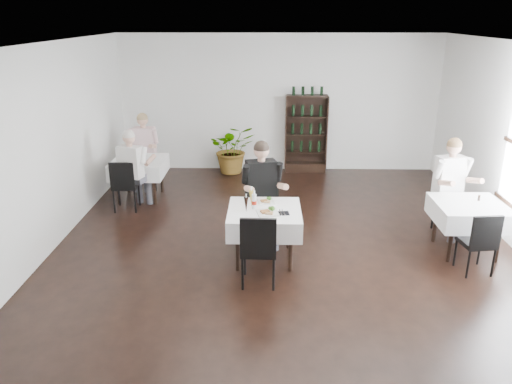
% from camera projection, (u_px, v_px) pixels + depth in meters
% --- Properties ---
extents(room_shell, '(9.00, 9.00, 9.00)m').
position_uv_depth(room_shell, '(287.00, 160.00, 6.79)').
color(room_shell, black).
rests_on(room_shell, ground).
extents(wine_shelf, '(0.90, 0.28, 1.75)m').
position_uv_depth(wine_shelf, '(306.00, 135.00, 11.06)').
color(wine_shelf, black).
rests_on(wine_shelf, ground).
extents(main_table, '(1.03, 1.03, 0.77)m').
position_uv_depth(main_table, '(264.00, 219.00, 7.10)').
color(main_table, black).
rests_on(main_table, ground).
extents(left_table, '(0.98, 0.98, 0.77)m').
position_uv_depth(left_table, '(139.00, 167.00, 9.50)').
color(left_table, black).
rests_on(left_table, ground).
extents(right_table, '(0.98, 0.98, 0.77)m').
position_uv_depth(right_table, '(469.00, 213.00, 7.32)').
color(right_table, black).
rests_on(right_table, ground).
extents(potted_tree, '(1.12, 1.02, 1.09)m').
position_uv_depth(potted_tree, '(233.00, 149.00, 11.09)').
color(potted_tree, '#1E511B').
rests_on(potted_tree, ground).
extents(main_chair_far, '(0.42, 0.42, 0.88)m').
position_uv_depth(main_chair_far, '(265.00, 209.00, 7.77)').
color(main_chair_far, black).
rests_on(main_chair_far, ground).
extents(main_chair_near, '(0.47, 0.47, 1.01)m').
position_uv_depth(main_chair_near, '(259.00, 246.00, 6.39)').
color(main_chair_near, black).
rests_on(main_chair_near, ground).
extents(left_chair_far, '(0.62, 0.63, 1.09)m').
position_uv_depth(left_chair_far, '(142.00, 158.00, 10.10)').
color(left_chair_far, black).
rests_on(left_chair_far, ground).
extents(left_chair_near, '(0.45, 0.45, 0.94)m').
position_uv_depth(left_chair_near, '(124.00, 183.00, 8.89)').
color(left_chair_near, black).
rests_on(left_chair_near, ground).
extents(right_chair_far, '(0.64, 0.64, 1.08)m').
position_uv_depth(right_chair_far, '(452.00, 195.00, 8.08)').
color(right_chair_far, black).
rests_on(right_chair_far, ground).
extents(right_chair_near, '(0.46, 0.47, 0.90)m').
position_uv_depth(right_chair_near, '(480.00, 240.00, 6.70)').
color(right_chair_near, black).
rests_on(right_chair_near, ground).
extents(diner_main, '(0.67, 0.71, 1.61)m').
position_uv_depth(diner_main, '(263.00, 186.00, 7.52)').
color(diner_main, '#45464E').
rests_on(diner_main, ground).
extents(diner_left_far, '(0.59, 0.59, 1.53)m').
position_uv_depth(diner_left_far, '(143.00, 145.00, 10.01)').
color(diner_left_far, '#45464E').
rests_on(diner_left_far, ground).
extents(diner_left_near, '(0.63, 0.67, 1.49)m').
position_uv_depth(diner_left_near, '(133.00, 163.00, 8.88)').
color(diner_left_near, '#45464E').
rests_on(diner_left_near, ground).
extents(diner_right_far, '(0.66, 0.70, 1.58)m').
position_uv_depth(diner_right_far, '(453.00, 180.00, 7.82)').
color(diner_right_far, '#45464E').
rests_on(diner_right_far, ground).
extents(plate_far, '(0.26, 0.26, 0.07)m').
position_uv_depth(plate_far, '(266.00, 201.00, 7.31)').
color(plate_far, white).
rests_on(plate_far, main_table).
extents(plate_near, '(0.33, 0.33, 0.09)m').
position_uv_depth(plate_near, '(268.00, 212.00, 6.90)').
color(plate_near, white).
rests_on(plate_near, main_table).
extents(pilsner_dark, '(0.06, 0.06, 0.27)m').
position_uv_depth(pilsner_dark, '(246.00, 205.00, 6.92)').
color(pilsner_dark, black).
rests_on(pilsner_dark, main_table).
extents(pilsner_lager, '(0.07, 0.07, 0.31)m').
position_uv_depth(pilsner_lager, '(252.00, 198.00, 7.11)').
color(pilsner_lager, gold).
rests_on(pilsner_lager, main_table).
extents(coke_bottle, '(0.07, 0.07, 0.27)m').
position_uv_depth(coke_bottle, '(254.00, 201.00, 7.04)').
color(coke_bottle, silver).
rests_on(coke_bottle, main_table).
extents(napkin_cutlery, '(0.21, 0.21, 0.02)m').
position_uv_depth(napkin_cutlery, '(282.00, 213.00, 6.90)').
color(napkin_cutlery, black).
rests_on(napkin_cutlery, main_table).
extents(pepper_mill, '(0.04, 0.04, 0.09)m').
position_uv_depth(pepper_mill, '(479.00, 198.00, 7.36)').
color(pepper_mill, black).
rests_on(pepper_mill, right_table).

